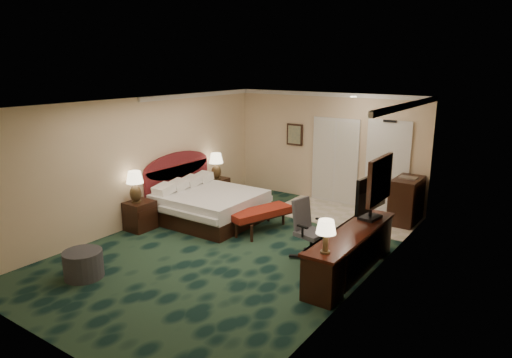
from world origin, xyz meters
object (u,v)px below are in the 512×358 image
Objects in this scene: tv at (371,197)px; lamp_far at (216,166)px; desk at (351,252)px; desk_chair at (312,231)px; bed_bench at (261,220)px; lamp_near at (135,187)px; nightstand_near at (140,216)px; minibar at (406,201)px; bed at (210,206)px; nightstand_far at (217,189)px; ottoman at (83,264)px.

lamp_far is at bearing 171.24° from tv.
desk is 0.81m from desk_chair.
lamp_near is at bearing -128.59° from bed_bench.
minibar reaches higher than nightstand_near.
bed is 1.56m from nightstand_far.
bed_bench is 1.29× the size of desk_chair.
tv reaches higher than minibar.
desk_chair is (-0.80, -0.63, -0.60)m from tv.
nightstand_near is 0.23× the size of desk.
desk_chair is 3.00m from minibar.
nightstand_near is at bearing -158.72° from desk_chair.
desk_chair is (3.66, -1.85, -0.35)m from lamp_far.
desk is (4.44, 0.54, 0.07)m from nightstand_near.
bed_bench is at bearing 70.67° from ottoman.
bed is at bearing -157.58° from bed_bench.
desk is (4.46, -2.02, 0.09)m from nightstand_far.
lamp_near is 2.56m from lamp_far.
lamp_near is at bearing -158.03° from desk_chair.
lamp_near reaches higher than desk_chair.
lamp_far reaches higher than desk.
bed is 0.78× the size of desk.
desk_chair reaches higher than bed_bench.
tv is 1.01× the size of minibar.
ottoman is 3.84m from desk_chair.
lamp_near is at bearing -156.77° from tv.
minibar is (4.46, 3.60, -0.43)m from lamp_near.
tv is (0.01, 0.75, 0.76)m from desk.
tv is (4.46, 1.29, 0.84)m from nightstand_near.
desk is (4.44, -1.97, -0.52)m from lamp_far.
desk_chair is at bearing -26.88° from lamp_far.
bed is 1.88× the size of desk_chair.
tv reaches higher than ottoman.
bed is at bearing 168.76° from desk.
nightstand_near is 4.48m from desk.
bed is 3.66m from desk.
bed is 3.70m from tv.
ottoman is (0.95, -4.59, -0.06)m from nightstand_far.
lamp_far reaches higher than ottoman.
lamp_near is 0.47× the size of bed_bench.
lamp_near is 1.00× the size of lamp_far.
tv is (4.46, -1.22, 0.25)m from lamp_far.
bed reaches higher than nightstand_far.
bed_bench is at bearing 160.91° from desk.
lamp_far is at bearing -166.79° from minibar.
desk_chair is (3.68, 0.71, -0.39)m from lamp_near.
nightstand_near is at bearing -173.05° from desk.
minibar is at bearing 12.61° from nightstand_far.
tv is 0.94× the size of desk_chair.
desk is at bearing -24.34° from nightstand_far.
ottoman is 4.35m from desk.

